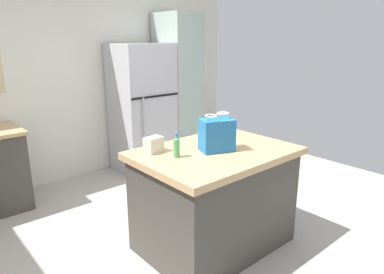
# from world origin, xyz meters

# --- Properties ---
(ground) EXTENTS (6.41, 6.41, 0.00)m
(ground) POSITION_xyz_m (0.00, 0.00, 0.00)
(ground) COLOR #ADA89E
(back_wall) EXTENTS (5.34, 0.13, 2.60)m
(back_wall) POSITION_xyz_m (-0.02, 2.31, 1.30)
(back_wall) COLOR silver
(back_wall) RESTS_ON ground
(kitchen_island) EXTENTS (1.32, 0.96, 0.91)m
(kitchen_island) POSITION_xyz_m (0.26, -0.16, 0.46)
(kitchen_island) COLOR #423D38
(kitchen_island) RESTS_ON ground
(refrigerator) EXTENTS (0.75, 0.69, 1.76)m
(refrigerator) POSITION_xyz_m (0.87, 1.90, 0.88)
(refrigerator) COLOR #B7B7BC
(refrigerator) RESTS_ON ground
(tall_cabinet) EXTENTS (0.49, 0.62, 2.17)m
(tall_cabinet) POSITION_xyz_m (1.51, 1.90, 1.08)
(tall_cabinet) COLOR #9EB2A8
(tall_cabinet) RESTS_ON ground
(shopping_bag) EXTENTS (0.32, 0.26, 0.32)m
(shopping_bag) POSITION_xyz_m (0.25, -0.18, 1.05)
(shopping_bag) COLOR #236BAD
(shopping_bag) RESTS_ON kitchen_island
(small_box) EXTENTS (0.16, 0.12, 0.13)m
(small_box) POSITION_xyz_m (-0.17, 0.13, 0.97)
(small_box) COLOR beige
(small_box) RESTS_ON kitchen_island
(bottle) EXTENTS (0.05, 0.05, 0.20)m
(bottle) POSITION_xyz_m (-0.11, -0.09, 0.99)
(bottle) COLOR #4C9956
(bottle) RESTS_ON kitchen_island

